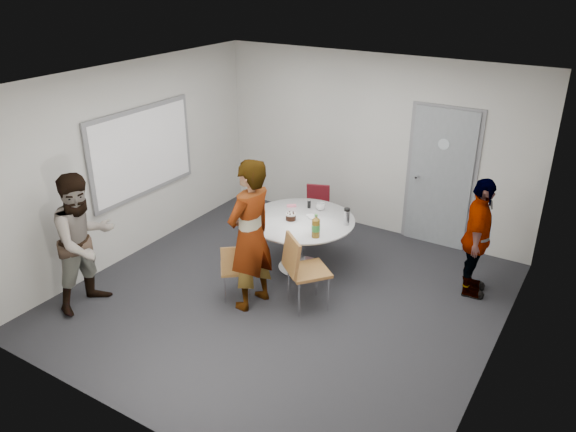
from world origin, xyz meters
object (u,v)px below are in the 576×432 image
Objects in this scene: whiteboard at (143,152)px; person_left at (84,242)px; chair_near_right at (301,265)px; chair_far at (317,205)px; person_main at (250,236)px; person_right at (477,238)px; chair_near_left at (236,266)px; table at (303,227)px; door at (441,178)px.

whiteboard reaches higher than person_left.
whiteboard is 1.74m from person_left.
chair_near_right is 0.56× the size of person_left.
whiteboard is 2.69m from chair_far.
person_right is (2.22, 1.68, -0.17)m from person_main.
table is at bearing 35.56° from chair_near_left.
table is 1.48× the size of chair_near_right.
person_main is (0.29, -2.16, 0.48)m from chair_far.
person_main reaches higher than person_right.
door is 2.19m from table.
person_right is at bearing -3.94° from chair_near_left.
person_main is (0.22, 0.02, 0.47)m from chair_near_left.
table is at bearing 13.48° from whiteboard.
chair_near_left is 2.18m from chair_far.
person_left is at bearing -71.74° from whiteboard.
whiteboard is at bearing -166.52° from table.
chair_near_right is (0.77, 0.26, 0.12)m from chair_near_left.
chair_near_right is at bearing 93.14° from chair_far.
person_main is 1.97m from person_left.
person_left is at bearing 45.85° from chair_far.
person_main is (-1.37, -2.81, -0.08)m from door.
whiteboard is 1.11× the size of person_left.
person_main is at bearing -116.00° from door.
table reaches higher than chair_near_right.
door is 4.25m from whiteboard.
chair_far is 3.49m from person_left.
chair_far is at bearing 53.03° from chair_near_left.
person_left is at bearing -51.70° from person_main.
whiteboard reaches higher than chair_near_right.
whiteboard is 4.61m from person_right.
person_left is (-1.46, -1.00, 0.38)m from chair_near_left.
person_right is (2.51, -0.48, 0.31)m from chair_far.
door reaches higher than person_main.
chair_far is 0.45× the size of person_left.
person_left reaches higher than person_right.
person_left reaches higher than chair_near_right.
chair_near_left is at bearing -121.99° from chair_near_right.
person_left is at bearing 112.97° from person_right.
person_left is at bearing -130.19° from table.
person_main reaches higher than chair_near_left.
whiteboard is 2.31m from person_main.
chair_near_left is at bearing 71.39° from chair_far.
person_right is (2.13, 0.61, 0.13)m from table.
person_right is at bearing 14.67° from whiteboard.
chair_far is (-0.38, 1.09, -0.18)m from table.
chair_far is at bearing -165.43° from person_main.
person_main is at bearing -94.73° from table.
chair_near_right is 2.09m from chair_far.
chair_near_left is 0.46× the size of person_left.
whiteboard reaches higher than person_main.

